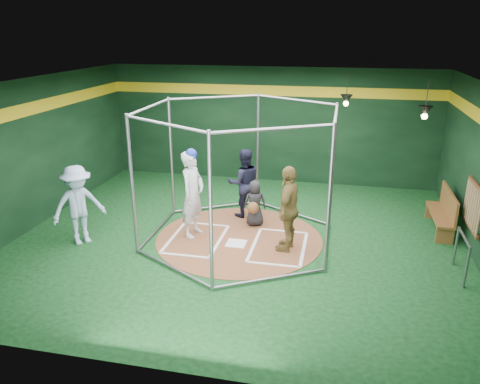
% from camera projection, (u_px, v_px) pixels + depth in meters
% --- Properties ---
extents(room_shell, '(10.10, 9.10, 3.53)m').
position_uv_depth(room_shell, '(239.00, 165.00, 10.17)').
color(room_shell, black).
rests_on(room_shell, ground).
extents(clay_disc, '(3.80, 3.80, 0.01)m').
position_uv_depth(clay_disc, '(239.00, 238.00, 10.74)').
color(clay_disc, brown).
rests_on(clay_disc, ground).
extents(home_plate, '(0.43, 0.43, 0.01)m').
position_uv_depth(home_plate, '(236.00, 243.00, 10.46)').
color(home_plate, white).
rests_on(home_plate, clay_disc).
extents(batter_box_left, '(1.17, 1.77, 0.01)m').
position_uv_depth(batter_box_left, '(196.00, 239.00, 10.70)').
color(batter_box_left, white).
rests_on(batter_box_left, clay_disc).
extents(batter_box_right, '(1.17, 1.77, 0.01)m').
position_uv_depth(batter_box_right, '(279.00, 246.00, 10.32)').
color(batter_box_right, white).
rests_on(batter_box_right, clay_disc).
extents(batting_cage, '(4.05, 4.67, 3.00)m').
position_uv_depth(batting_cage, '(239.00, 176.00, 10.24)').
color(batting_cage, gray).
rests_on(batting_cage, ground).
extents(bat_rack, '(0.07, 1.25, 0.98)m').
position_uv_depth(bat_rack, '(473.00, 206.00, 9.77)').
color(bat_rack, brown).
rests_on(bat_rack, room_shell).
extents(pendant_lamp_near, '(0.34, 0.34, 0.90)m').
position_uv_depth(pendant_lamp_near, '(346.00, 99.00, 12.71)').
color(pendant_lamp_near, black).
rests_on(pendant_lamp_near, room_shell).
extents(pendant_lamp_far, '(0.34, 0.34, 0.90)m').
position_uv_depth(pendant_lamp_far, '(425.00, 111.00, 10.87)').
color(pendant_lamp_far, black).
rests_on(pendant_lamp_far, room_shell).
extents(batter_figure, '(0.62, 0.81, 2.07)m').
position_uv_depth(batter_figure, '(193.00, 193.00, 10.59)').
color(batter_figure, silver).
rests_on(batter_figure, clay_disc).
extents(visitor_leopard, '(0.63, 1.16, 1.88)m').
position_uv_depth(visitor_leopard, '(289.00, 208.00, 9.93)').
color(visitor_leopard, '#A58B46').
rests_on(visitor_leopard, clay_disc).
extents(catcher_figure, '(0.64, 0.65, 1.13)m').
position_uv_depth(catcher_figure, '(255.00, 203.00, 11.26)').
color(catcher_figure, black).
rests_on(catcher_figure, clay_disc).
extents(umpire, '(1.04, 0.93, 1.75)m').
position_uv_depth(umpire, '(244.00, 183.00, 11.75)').
color(umpire, black).
rests_on(umpire, clay_disc).
extents(bystander_blue, '(1.27, 1.31, 1.80)m').
position_uv_depth(bystander_blue, '(78.00, 205.00, 10.25)').
color(bystander_blue, '#ABC3E2').
rests_on(bystander_blue, ground).
extents(dugout_bench, '(0.40, 1.70, 0.99)m').
position_uv_depth(dugout_bench, '(444.00, 210.00, 11.02)').
color(dugout_bench, brown).
rests_on(dugout_bench, ground).
extents(steel_railing, '(0.05, 0.98, 0.84)m').
position_uv_depth(steel_railing, '(462.00, 250.00, 8.96)').
color(steel_railing, gray).
rests_on(steel_railing, ground).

